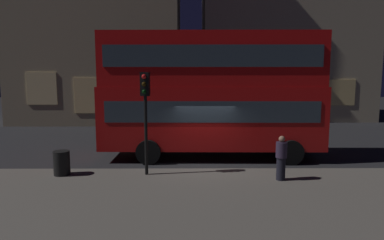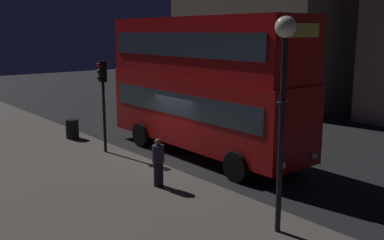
{
  "view_description": "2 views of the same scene",
  "coord_description": "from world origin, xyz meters",
  "px_view_note": "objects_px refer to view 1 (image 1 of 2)",
  "views": [
    {
      "loc": [
        -0.65,
        -14.52,
        3.92
      ],
      "look_at": [
        -0.54,
        0.69,
        1.83
      ],
      "focal_mm": 33.06,
      "sensor_mm": 36.0,
      "label": 1
    },
    {
      "loc": [
        13.77,
        -10.28,
        5.04
      ],
      "look_at": [
        0.17,
        0.95,
        1.5
      ],
      "focal_mm": 41.22,
      "sensor_mm": 36.0,
      "label": 2
    }
  ],
  "objects_px": {
    "traffic_light_near_kerb": "(145,102)",
    "litter_bin": "(62,163)",
    "double_decker_bus": "(211,90)",
    "pedestrian": "(281,158)"
  },
  "relations": [
    {
      "from": "traffic_light_near_kerb",
      "to": "litter_bin",
      "type": "height_order",
      "value": "traffic_light_near_kerb"
    },
    {
      "from": "double_decker_bus",
      "to": "pedestrian",
      "type": "height_order",
      "value": "double_decker_bus"
    },
    {
      "from": "traffic_light_near_kerb",
      "to": "litter_bin",
      "type": "relative_size",
      "value": 4.21
    },
    {
      "from": "pedestrian",
      "to": "traffic_light_near_kerb",
      "type": "bearing_deg",
      "value": 87.1
    },
    {
      "from": "double_decker_bus",
      "to": "traffic_light_near_kerb",
      "type": "distance_m",
      "value": 4.08
    },
    {
      "from": "traffic_light_near_kerb",
      "to": "pedestrian",
      "type": "height_order",
      "value": "traffic_light_near_kerb"
    },
    {
      "from": "traffic_light_near_kerb",
      "to": "litter_bin",
      "type": "bearing_deg",
      "value": -173.02
    },
    {
      "from": "double_decker_bus",
      "to": "litter_bin",
      "type": "bearing_deg",
      "value": -150.18
    },
    {
      "from": "double_decker_bus",
      "to": "traffic_light_near_kerb",
      "type": "height_order",
      "value": "double_decker_bus"
    },
    {
      "from": "double_decker_bus",
      "to": "litter_bin",
      "type": "distance_m",
      "value": 7.0
    }
  ]
}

